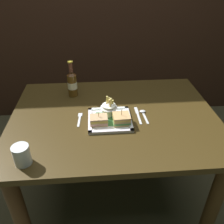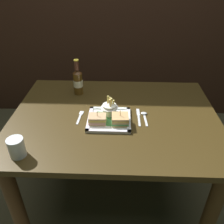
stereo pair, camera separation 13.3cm
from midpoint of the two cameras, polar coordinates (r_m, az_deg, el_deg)
ground_plane at (r=1.89m, az=2.68°, el=-19.69°), size 6.00×6.00×0.00m
dining_table at (r=1.46m, az=3.28°, el=-5.21°), size 1.20×0.91×0.73m
square_plate at (r=1.33m, az=2.16°, el=-1.94°), size 0.24×0.24×0.02m
sandwich_half_left at (r=1.29m, az=-0.59°, el=-1.85°), size 0.10×0.07×0.07m
sandwich_half_right at (r=1.29m, az=4.94°, el=-1.89°), size 0.09×0.09×0.08m
fries_cup at (r=1.35m, az=2.21°, el=1.02°), size 0.10×0.10×0.11m
beer_bottle at (r=1.57m, az=-5.82°, el=7.34°), size 0.06×0.06×0.24m
water_glass at (r=1.15m, az=-18.92°, el=-8.48°), size 0.08×0.08×0.09m
fork at (r=1.37m, az=-4.99°, el=-1.19°), size 0.03×0.14×0.00m
knife at (r=1.38m, az=9.19°, el=-1.12°), size 0.02×0.18×0.00m
spoon at (r=1.39m, az=10.56°, el=-0.89°), size 0.04×0.14×0.01m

